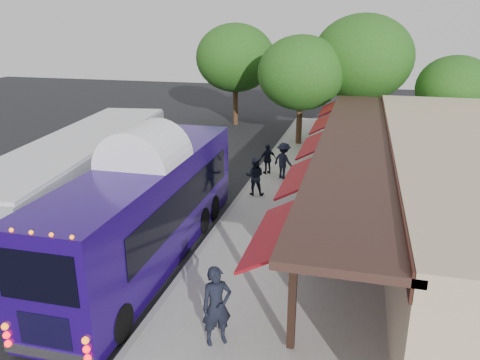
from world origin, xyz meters
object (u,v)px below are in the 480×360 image
Objects in this scene: coach_bus at (148,203)px; city_bus at (82,179)px; ped_d at (284,161)px; sign_board at (315,211)px; ped_b at (255,176)px; ped_c at (268,159)px; ped_a at (217,306)px.

coach_bus is 3.87m from city_bus.
coach_bus is 6.21× the size of ped_d.
ped_d is at bearing 114.66° from sign_board.
ped_b is 1.12× the size of ped_c.
ped_d is at bearing 109.50° from ped_c.
ped_a is at bearing -48.41° from coach_bus.
ped_b is at bearing 103.39° from ped_d.
ped_b is 3.12m from ped_c.
sign_board is (3.01, -6.20, -0.03)m from ped_c.
coach_bus reaches higher than sign_board.
ped_c is at bearing 46.44° from city_bus.
ped_d is (0.84, 2.55, 0.05)m from ped_b.
ped_d reaches higher than sign_board.
ped_d is 1.67× the size of sign_board.
ped_d is (6.40, 7.10, -0.85)m from city_bus.
city_bus is 8.54× the size of ped_c.
ped_a is at bearing 58.16° from ped_c.
coach_bus is at bearing 39.60° from ped_c.
coach_bus is at bearing -143.71° from sign_board.
ped_b is (-1.40, 10.10, -0.14)m from ped_a.
ped_d is at bearing 70.80° from coach_bus.
city_bus is (-3.46, 1.72, -0.01)m from coach_bus.
city_bus reaches higher than ped_a.
ped_d is at bearing -113.99° from ped_b.
ped_d is (2.94, 8.82, -0.86)m from coach_bus.
city_bus reaches higher than ped_d.
ped_a reaches higher than ped_c.
sign_board is at bearing 31.49° from coach_bus.
coach_bus is at bearing -34.26° from city_bus.
ped_d is at bearing 58.34° from ped_a.
sign_board is (1.56, 7.03, -0.26)m from ped_a.
ped_c is (-1.45, 13.22, -0.23)m from ped_a.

